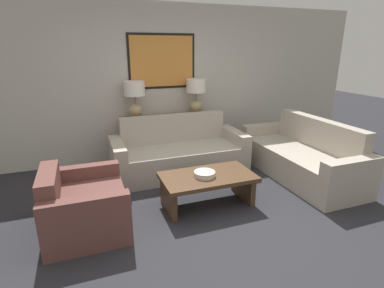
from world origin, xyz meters
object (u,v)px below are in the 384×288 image
(console_table, at_px, (168,138))
(table_lamp_left, at_px, (135,95))
(decorative_bowl, at_px, (205,174))
(coffee_table, at_px, (208,183))
(couch_by_back_wall, at_px, (179,154))
(armchair_near_back_wall, at_px, (83,207))
(table_lamp_right, at_px, (196,92))
(couch_by_side, at_px, (301,158))

(console_table, relative_size, table_lamp_left, 2.56)
(table_lamp_left, relative_size, decorative_bowl, 2.36)
(coffee_table, height_order, decorative_bowl, decorative_bowl)
(table_lamp_left, bearing_deg, coffee_table, -73.07)
(table_lamp_left, distance_m, couch_by_back_wall, 1.22)
(coffee_table, bearing_deg, decorative_bowl, -155.13)
(armchair_near_back_wall, bearing_deg, decorative_bowl, -0.05)
(couch_by_back_wall, relative_size, decorative_bowl, 7.96)
(table_lamp_right, xyz_separation_m, armchair_near_back_wall, (-2.02, -1.82, -0.91))
(couch_by_side, distance_m, decorative_bowl, 1.83)
(table_lamp_right, height_order, couch_by_side, table_lamp_right)
(table_lamp_right, distance_m, couch_by_back_wall, 1.22)
(coffee_table, bearing_deg, table_lamp_right, 73.44)
(console_table, height_order, table_lamp_right, table_lamp_right)
(couch_by_back_wall, xyz_separation_m, coffee_table, (0.01, -1.15, 0.00))
(table_lamp_left, xyz_separation_m, decorative_bowl, (0.49, -1.83, -0.74))
(console_table, relative_size, decorative_bowl, 6.02)
(armchair_near_back_wall, bearing_deg, couch_by_side, 6.48)
(couch_by_side, distance_m, coffee_table, 1.77)
(table_lamp_left, bearing_deg, couch_by_side, -32.62)
(coffee_table, relative_size, decorative_bowl, 4.41)
(couch_by_side, bearing_deg, couch_by_back_wall, 154.97)
(couch_by_back_wall, xyz_separation_m, couch_by_side, (1.74, -0.81, 0.00))
(table_lamp_right, xyz_separation_m, couch_by_side, (1.20, -1.46, -0.88))
(table_lamp_right, height_order, coffee_table, table_lamp_right)
(decorative_bowl, height_order, armchair_near_back_wall, armchair_near_back_wall)
(coffee_table, bearing_deg, table_lamp_left, 106.93)
(couch_by_side, relative_size, armchair_near_back_wall, 2.10)
(couch_by_side, relative_size, coffee_table, 1.80)
(armchair_near_back_wall, bearing_deg, table_lamp_right, 42.09)
(table_lamp_right, height_order, decorative_bowl, table_lamp_right)
(table_lamp_right, xyz_separation_m, decorative_bowl, (-0.59, -1.83, -0.74))
(couch_by_back_wall, relative_size, armchair_near_back_wall, 2.10)
(coffee_table, height_order, armchair_near_back_wall, armchair_near_back_wall)
(couch_by_back_wall, distance_m, couch_by_side, 1.92)
(couch_by_side, height_order, decorative_bowl, couch_by_side)
(couch_by_side, height_order, coffee_table, couch_by_side)
(decorative_bowl, bearing_deg, couch_by_side, 11.60)
(table_lamp_left, height_order, couch_by_back_wall, table_lamp_left)
(couch_by_side, bearing_deg, coffee_table, -168.84)
(console_table, bearing_deg, armchair_near_back_wall, -129.01)
(table_lamp_right, height_order, armchair_near_back_wall, table_lamp_right)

